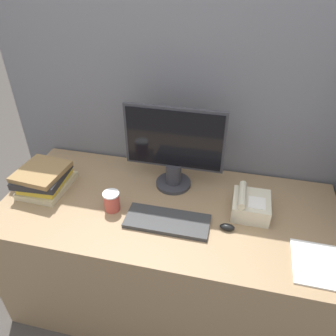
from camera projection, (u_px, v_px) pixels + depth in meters
The scene contains 9 objects.
cubicle_panel_rear at pixel (183, 143), 1.91m from camera, with size 2.09×0.04×1.73m.
desk at pixel (167, 255), 1.86m from camera, with size 1.69×0.77×0.73m.
monitor at pixel (174, 150), 1.67m from camera, with size 0.52×0.19×0.46m.
keyboard at pixel (167, 221), 1.55m from camera, with size 0.40×0.16×0.02m.
mouse at pixel (227, 227), 1.51m from camera, with size 0.07×0.04×0.03m.
coffee_cup at pixel (112, 201), 1.61m from camera, with size 0.08×0.08×0.10m.
book_stack at pixel (44, 179), 1.74m from camera, with size 0.26×0.29×0.13m.
desk_telephone at pixel (250, 205), 1.59m from camera, with size 0.18×0.19×0.12m.
paper_pile at pixel (320, 265), 1.35m from camera, with size 0.23×0.24×0.01m.
Camera 1 is at (0.29, -0.82, 1.84)m, focal length 35.00 mm.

